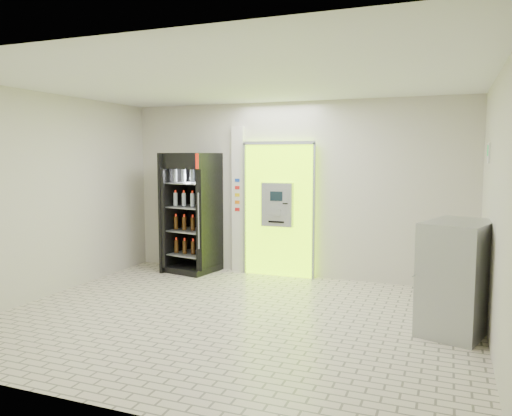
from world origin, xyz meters
The scene contains 7 objects.
ground centered at (0.00, 0.00, 0.00)m, with size 6.00×6.00×0.00m, color beige.
room_shell centered at (0.00, 0.00, 1.84)m, with size 6.00×6.00×6.00m.
atm_assembly centered at (-0.20, 2.41, 1.17)m, with size 1.30×0.24×2.33m.
pillar centered at (-0.98, 2.45, 1.30)m, with size 0.22×0.11×2.60m.
beverage_cooler centered at (-1.76, 2.14, 1.02)m, with size 0.92×0.87×2.13m.
steel_cabinet centered at (2.66, 0.50, 0.66)m, with size 0.95×1.15×1.32m.
exit_sign centered at (2.99, 1.40, 2.12)m, with size 0.02×0.22×0.26m.
Camera 1 is at (2.53, -5.72, 2.08)m, focal length 35.00 mm.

